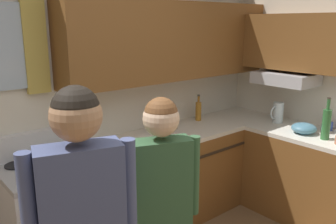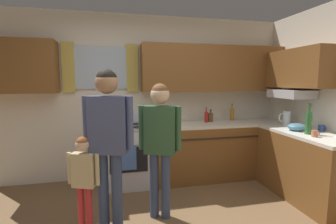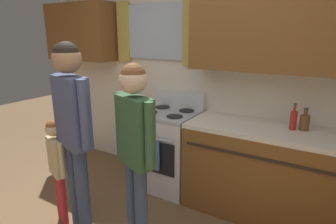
{
  "view_description": "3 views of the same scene",
  "coord_description": "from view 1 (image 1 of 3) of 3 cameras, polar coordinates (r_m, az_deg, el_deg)",
  "views": [
    {
      "loc": [
        -1.21,
        -0.95,
        1.94
      ],
      "look_at": [
        0.2,
        0.72,
        1.39
      ],
      "focal_mm": 37.97,
      "sensor_mm": 36.0,
      "label": 1
    },
    {
      "loc": [
        -0.49,
        -2.07,
        1.57
      ],
      "look_at": [
        0.16,
        0.85,
        1.19
      ],
      "focal_mm": 25.94,
      "sensor_mm": 36.0,
      "label": 2
    },
    {
      "loc": [
        1.25,
        -1.04,
        1.73
      ],
      "look_at": [
        0.16,
        0.75,
        1.15
      ],
      "focal_mm": 29.83,
      "sensor_mm": 36.0,
      "label": 3
    }
  ],
  "objects": [
    {
      "name": "bottle_wine_green",
      "position": [
        3.54,
        24.07,
        -1.68
      ],
      "size": [
        0.08,
        0.08,
        0.39
      ],
      "color": "#2D6633",
      "rests_on": "kitchen_counter_run"
    },
    {
      "name": "kitchen_counter_run",
      "position": [
        3.73,
        10.36,
        -9.64
      ],
      "size": [
        2.27,
        1.94,
        0.9
      ],
      "color": "brown",
      "rests_on": "ground"
    },
    {
      "name": "bottle_oil_amber",
      "position": [
        3.89,
        4.9,
        0.23
      ],
      "size": [
        0.06,
        0.06,
        0.29
      ],
      "color": "#B27223",
      "rests_on": "kitchen_counter_run"
    },
    {
      "name": "back_wall_unit",
      "position": [
        3.09,
        -15.12,
        5.28
      ],
      "size": [
        4.6,
        0.42,
        2.6
      ],
      "color": "silver",
      "rests_on": "ground"
    },
    {
      "name": "stove_oven",
      "position": [
        3.03,
        -18.54,
        -15.74
      ],
      "size": [
        0.64,
        0.67,
        1.1
      ],
      "color": "silver",
      "rests_on": "ground"
    },
    {
      "name": "adult_in_plaid",
      "position": [
        2.14,
        -1.17,
        -12.78
      ],
      "size": [
        0.45,
        0.27,
        1.54
      ],
      "color": "#38476B",
      "rests_on": "ground"
    },
    {
      "name": "mixing_bowl",
      "position": [
        3.68,
        20.97,
        -2.48
      ],
      "size": [
        0.24,
        0.24,
        0.1
      ],
      "color": "teal",
      "rests_on": "kitchen_counter_run"
    },
    {
      "name": "bottle_sauce_red",
      "position": [
        3.49,
        0.12,
        -1.61
      ],
      "size": [
        0.06,
        0.06,
        0.25
      ],
      "color": "red",
      "rests_on": "kitchen_counter_run"
    },
    {
      "name": "bottle_squat_brown",
      "position": [
        3.58,
        0.83,
        -1.48
      ],
      "size": [
        0.08,
        0.08,
        0.21
      ],
      "color": "brown",
      "rests_on": "kitchen_counter_run"
    },
    {
      "name": "adult_holding_child",
      "position": [
        1.76,
        -13.54,
        -16.31
      ],
      "size": [
        0.5,
        0.27,
        1.69
      ],
      "color": "#38476B",
      "rests_on": "ground"
    },
    {
      "name": "mug_cobalt_blue",
      "position": [
        3.89,
        24.47,
        -2.03
      ],
      "size": [
        0.11,
        0.07,
        0.08
      ],
      "color": "#2D479E",
      "rests_on": "kitchen_counter_run"
    },
    {
      "name": "water_pitcher",
      "position": [
        3.96,
        17.2,
        -0.07
      ],
      "size": [
        0.19,
        0.11,
        0.22
      ],
      "color": "silver",
      "rests_on": "kitchen_counter_run"
    }
  ]
}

